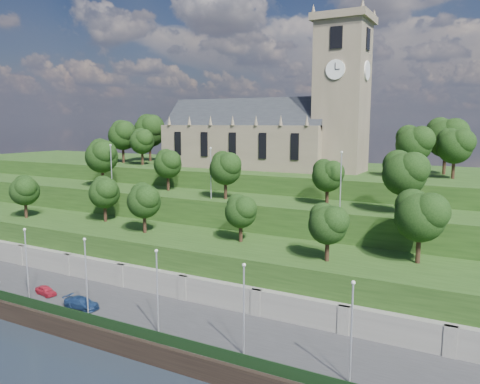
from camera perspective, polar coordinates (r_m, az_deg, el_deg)
The scene contains 16 objects.
ground at distance 55.43m, azimuth -18.36°, elevation -17.11°, with size 320.00×320.00×0.00m, color #1B232B.
promenade at distance 58.90m, azimuth -14.05°, elevation -14.29°, with size 160.00×12.00×2.00m, color #2D2D30.
quay_wall at distance 54.95m, azimuth -18.46°, elevation -16.09°, with size 160.00×0.50×2.20m, color black.
fence at distance 54.75m, azimuth -18.02°, elevation -14.45°, with size 160.00×0.10×1.20m, color black.
retaining_wall at distance 62.56m, azimuth -10.36°, elevation -11.31°, with size 160.00×2.10×5.00m.
embankment_lower at distance 66.65m, azimuth -7.14°, elevation -8.63°, with size 160.00×12.00×8.00m, color #1F3C14.
embankment_upper at distance 75.02m, azimuth -2.29°, elevation -5.04°, with size 160.00×10.00×12.00m, color #1F3C14.
hilltop at distance 93.04m, azimuth 4.27°, elevation -1.45°, with size 160.00×32.00×15.00m, color #1F3C14.
church at distance 87.66m, azimuth 3.78°, elevation 7.81°, with size 38.60×12.35×27.60m.
trees_lower at distance 62.89m, azimuth -4.64°, elevation -1.26°, with size 65.91×9.12×8.24m.
trees_upper at distance 72.14m, azimuth -2.43°, elevation 3.51°, with size 58.05×8.10×8.67m.
trees_hilltop at distance 88.60m, azimuth 1.47°, elevation 6.95°, with size 70.11×15.62×10.39m.
lamp_posts_promenade at distance 55.83m, azimuth -18.26°, elevation -9.12°, with size 60.36×0.36×8.90m.
lamp_posts_upper at distance 70.72m, azimuth -3.58°, elevation 2.79°, with size 40.36×0.36×7.87m.
car_left at distance 64.98m, azimuth -22.59°, elevation -11.03°, with size 1.33×3.31×1.13m, color #A71B2C.
car_right at distance 59.14m, azimuth -18.76°, elevation -12.67°, with size 1.83×4.50×1.31m, color navy.
Camera 1 is at (37.06, -33.82, 23.58)m, focal length 35.00 mm.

